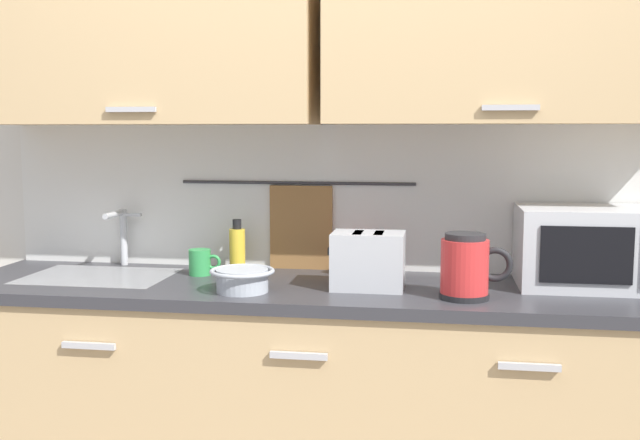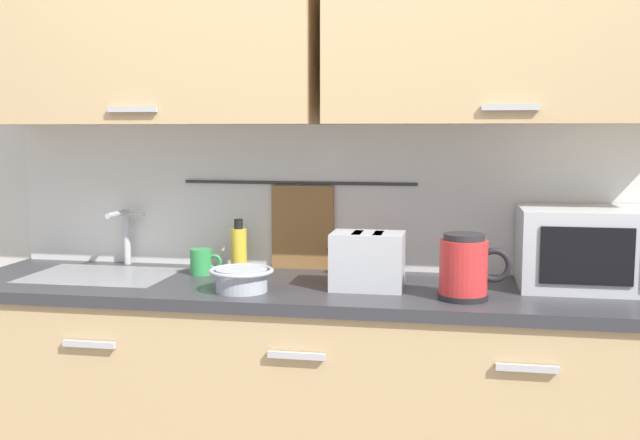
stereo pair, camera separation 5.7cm
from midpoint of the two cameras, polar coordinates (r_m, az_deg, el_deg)
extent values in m
cube|color=tan|center=(2.72, 0.26, -14.68)|extent=(2.50, 0.60, 0.86)
cube|color=#B7B7BC|center=(2.55, -16.66, -9.09)|extent=(0.18, 0.02, 0.02)
cube|color=#B7B7BC|center=(2.32, -1.11, -10.34)|extent=(0.18, 0.02, 0.02)
cube|color=#B7B7BC|center=(2.29, 16.29, -10.84)|extent=(0.18, 0.02, 0.02)
cube|color=#333338|center=(2.59, 0.26, -5.36)|extent=(2.53, 0.63, 0.04)
cube|color=#9EA0A5|center=(2.86, -15.85, -4.95)|extent=(0.52, 0.38, 0.09)
cube|color=silver|center=(2.86, 1.42, 3.29)|extent=(3.70, 0.06, 2.50)
cube|color=silver|center=(2.83, 1.31, 1.73)|extent=(2.50, 0.01, 0.55)
cube|color=tan|center=(2.86, -12.29, 14.19)|extent=(1.23, 0.33, 0.70)
cube|color=#B7B7BC|center=(2.68, -13.57, 8.22)|extent=(0.18, 0.01, 0.02)
cube|color=tan|center=(2.66, 14.93, 14.70)|extent=(1.23, 0.33, 0.70)
cube|color=#B7B7BC|center=(2.46, 15.03, 8.33)|extent=(0.18, 0.01, 0.02)
cylinder|color=#333338|center=(2.83, -1.08, 2.86)|extent=(0.90, 0.01, 0.01)
cube|color=olive|center=(2.84, -0.76, -0.77)|extent=(0.24, 0.02, 0.34)
cylinder|color=#B2B5BA|center=(3.04, -14.04, -1.25)|extent=(0.03, 0.03, 0.22)
cylinder|color=#B2B5BA|center=(2.95, -14.74, 0.46)|extent=(0.02, 0.16, 0.02)
cube|color=#B2B5BA|center=(3.01, -13.40, 0.42)|extent=(0.07, 0.02, 0.01)
cube|color=silver|center=(2.67, 20.47, -2.02)|extent=(0.46, 0.34, 0.27)
cube|color=black|center=(2.49, 20.37, -2.62)|extent=(0.29, 0.01, 0.18)
cylinder|color=black|center=(2.40, 11.55, -5.75)|extent=(0.16, 0.16, 0.02)
cylinder|color=red|center=(2.38, 11.60, -3.54)|extent=(0.15, 0.15, 0.17)
cylinder|color=#262628|center=(2.37, 11.66, -1.28)|extent=(0.13, 0.13, 0.02)
torus|color=black|center=(2.38, 13.85, -3.38)|extent=(0.11, 0.02, 0.11)
cylinder|color=yellow|center=(2.83, -5.66, -2.27)|extent=(0.06, 0.06, 0.16)
cylinder|color=black|center=(2.82, -5.68, -0.30)|extent=(0.03, 0.03, 0.04)
cylinder|color=green|center=(2.77, -8.50, -3.18)|extent=(0.08, 0.08, 0.09)
torus|color=green|center=(2.76, -7.48, -3.18)|extent=(0.06, 0.01, 0.06)
cylinder|color=#A5ADB7|center=(2.47, -5.37, -4.61)|extent=(0.17, 0.17, 0.07)
torus|color=#A5ADB7|center=(2.46, -5.37, -3.89)|extent=(0.21, 0.21, 0.01)
cube|color=#B7BABF|center=(2.50, 4.32, -3.13)|extent=(0.24, 0.17, 0.19)
cube|color=black|center=(2.49, 3.54, -1.09)|extent=(0.03, 0.12, 0.01)
cube|color=black|center=(2.48, 5.14, -1.13)|extent=(0.03, 0.12, 0.01)
cube|color=black|center=(2.51, 1.41, -2.41)|extent=(0.02, 0.02, 0.02)
cylinder|color=red|center=(2.73, 3.08, -3.27)|extent=(0.08, 0.08, 0.09)
torus|color=red|center=(2.72, 4.17, -3.26)|extent=(0.06, 0.01, 0.06)
camera|label=1|loc=(0.03, -89.36, 0.08)|focal=41.81mm
camera|label=2|loc=(0.03, 90.64, -0.08)|focal=41.81mm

